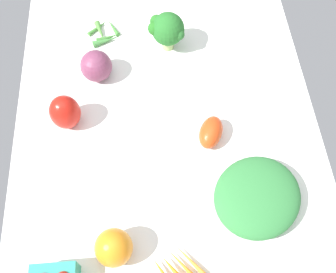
# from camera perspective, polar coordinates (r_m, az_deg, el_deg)

# --- Properties ---
(tablecloth) EXTENTS (1.04, 0.76, 0.02)m
(tablecloth) POSITION_cam_1_polar(r_m,az_deg,el_deg) (0.98, 0.00, -0.84)
(tablecloth) COLOR white
(tablecloth) RESTS_ON ground
(bell_pepper_orange) EXTENTS (0.08, 0.08, 0.09)m
(bell_pepper_orange) POSITION_cam_1_polar(r_m,az_deg,el_deg) (0.84, -7.85, -15.62)
(bell_pepper_orange) COLOR orange
(bell_pepper_orange) RESTS_ON tablecloth
(roma_tomato) EXTENTS (0.10, 0.08, 0.05)m
(roma_tomato) POSITION_cam_1_polar(r_m,az_deg,el_deg) (0.96, 6.21, 0.59)
(roma_tomato) COLOR #E44518
(roma_tomato) RESTS_ON tablecloth
(broccoli_head) EXTENTS (0.09, 0.10, 0.11)m
(broccoli_head) POSITION_cam_1_polar(r_m,az_deg,el_deg) (1.09, -0.16, 15.22)
(broccoli_head) COLOR #A4BF73
(broccoli_head) RESTS_ON tablecloth
(leafy_greens_clump) EXTENTS (0.27, 0.27, 0.06)m
(leafy_greens_clump) POSITION_cam_1_polar(r_m,az_deg,el_deg) (0.90, 12.77, -8.46)
(leafy_greens_clump) COLOR #327D3D
(leafy_greens_clump) RESTS_ON tablecloth
(okra_pile) EXTENTS (0.11, 0.09, 0.02)m
(okra_pile) POSITION_cam_1_polar(r_m,az_deg,el_deg) (1.18, -9.14, 14.36)
(okra_pile) COLOR #458E41
(okra_pile) RESTS_ON tablecloth
(bell_pepper_red) EXTENTS (0.08, 0.08, 0.10)m
(bell_pepper_red) POSITION_cam_1_polar(r_m,az_deg,el_deg) (0.99, -14.65, 3.42)
(bell_pepper_red) COLOR red
(bell_pepper_red) RESTS_ON tablecloth
(red_onion_center) EXTENTS (0.08, 0.08, 0.08)m
(red_onion_center) POSITION_cam_1_polar(r_m,az_deg,el_deg) (1.06, -10.33, 9.99)
(red_onion_center) COLOR #783855
(red_onion_center) RESTS_ON tablecloth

